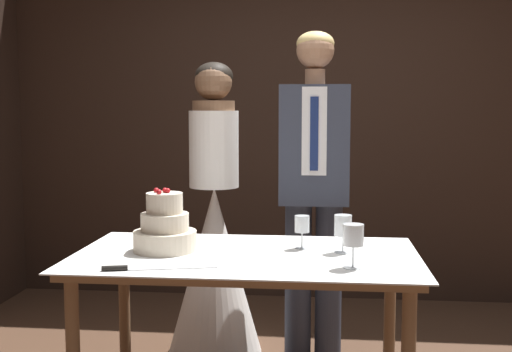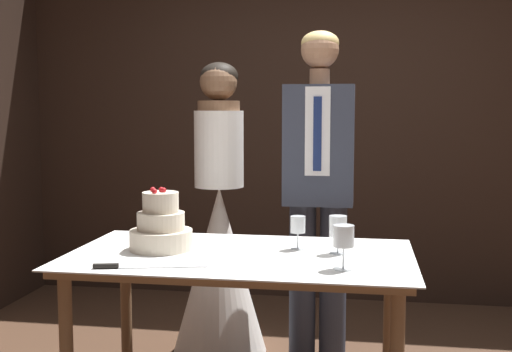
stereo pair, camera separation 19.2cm
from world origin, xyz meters
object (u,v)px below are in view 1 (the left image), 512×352
at_px(wine_glass_middle, 353,236).
at_px(groom, 314,179).
at_px(bride, 215,247).
at_px(cake_knife, 138,268).
at_px(cake_table, 246,272).
at_px(wine_glass_far, 302,226).
at_px(tiered_cake, 165,229).
at_px(wine_glass_near, 343,227).

relative_size(wine_glass_middle, groom, 0.10).
bearing_deg(bride, cake_knife, -95.21).
xyz_separation_m(cake_knife, wine_glass_middle, (0.84, 0.12, 0.12)).
xyz_separation_m(cake_table, wine_glass_far, (0.24, 0.13, 0.19)).
bearing_deg(cake_knife, bride, 71.01).
bearing_deg(cake_knife, tiered_cake, 72.52).
bearing_deg(wine_glass_middle, wine_glass_far, 122.27).
relative_size(cake_knife, wine_glass_middle, 2.51).
distance_m(wine_glass_middle, wine_glass_far, 0.40).
bearing_deg(tiered_cake, cake_table, -3.78).
height_order(cake_table, tiered_cake, tiered_cake).
xyz_separation_m(wine_glass_far, groom, (0.04, 0.71, 0.14)).
distance_m(wine_glass_middle, groom, 1.07).
bearing_deg(cake_table, bride, 108.55).
height_order(tiered_cake, bride, bride).
xyz_separation_m(cake_table, wine_glass_middle, (0.45, -0.21, 0.21)).
bearing_deg(wine_glass_middle, groom, 99.16).
bearing_deg(wine_glass_near, groom, 100.07).
bearing_deg(cake_table, wine_glass_middle, -24.70).
distance_m(cake_knife, wine_glass_middle, 0.86).
height_order(wine_glass_middle, bride, bride).
bearing_deg(bride, wine_glass_near, -47.73).
relative_size(cake_table, wine_glass_far, 9.90).
relative_size(tiered_cake, cake_knife, 0.64).
xyz_separation_m(tiered_cake, bride, (0.08, 0.82, -0.26)).
height_order(tiered_cake, cake_knife, tiered_cake).
relative_size(bride, groom, 0.91).
bearing_deg(bride, tiered_cake, -95.86).
height_order(bride, groom, groom).
bearing_deg(cake_knife, wine_glass_middle, -5.64).
distance_m(cake_table, wine_glass_near, 0.47).
relative_size(wine_glass_middle, wine_glass_far, 1.17).
xyz_separation_m(tiered_cake, groom, (0.65, 0.82, 0.14)).
bearing_deg(groom, bride, 179.95).
height_order(tiered_cake, wine_glass_far, tiered_cake).
relative_size(cake_knife, wine_glass_near, 2.64).
height_order(cake_knife, wine_glass_near, wine_glass_near).
bearing_deg(cake_knife, cake_table, 26.35).
bearing_deg(groom, wine_glass_far, -93.51).
relative_size(cake_table, wine_glass_near, 8.91).
relative_size(cake_table, tiered_cake, 5.31).
distance_m(bride, groom, 0.69).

